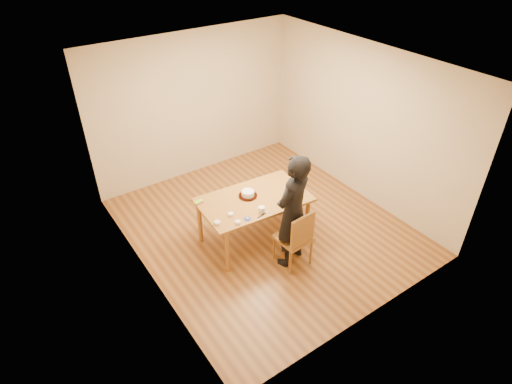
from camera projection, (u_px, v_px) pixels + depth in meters
room_shell at (253, 146)px, 6.55m from camera, size 4.00×4.50×2.70m
dining_table at (254, 200)px, 6.46m from camera, size 1.71×1.09×0.04m
dining_chair at (293, 238)px, 6.16m from camera, size 0.49×0.49×0.04m
cake_plate at (248, 196)px, 6.49m from camera, size 0.28×0.28×0.02m
cake at (248, 193)px, 6.47m from camera, size 0.20×0.20×0.06m
frosting_dome at (248, 191)px, 6.44m from camera, size 0.19×0.19×0.03m
frosting_tub at (262, 209)px, 6.15m from camera, size 0.09×0.09×0.08m
frosting_lid at (247, 219)px, 6.03m from camera, size 0.10×0.10×0.01m
frosting_dollop at (247, 218)px, 6.02m from camera, size 0.04×0.04×0.02m
ramekin_green at (238, 222)px, 5.94m from camera, size 0.08×0.08×0.04m
ramekin_yellow at (231, 214)px, 6.09m from camera, size 0.08×0.08×0.04m
ramekin_multi at (217, 223)px, 5.93m from camera, size 0.09×0.09×0.04m
candy_box_pink at (199, 203)px, 6.34m from camera, size 0.13×0.08×0.02m
candy_box_green at (199, 202)px, 6.33m from camera, size 0.14×0.08×0.02m
spatula at (262, 215)px, 6.10m from camera, size 0.17×0.05×0.01m
person at (293, 212)px, 5.94m from camera, size 0.75×0.60×1.78m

